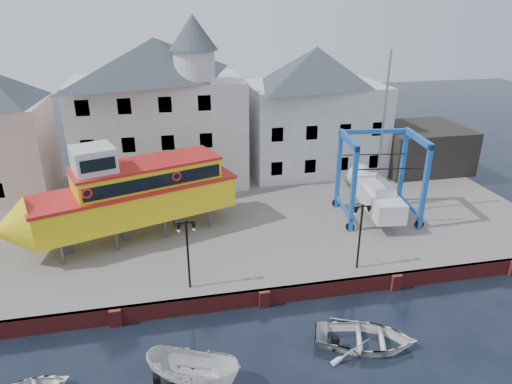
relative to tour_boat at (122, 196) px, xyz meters
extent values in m
plane|color=black|center=(7.78, -7.88, -4.14)|extent=(140.00, 140.00, 0.00)
cube|color=#625B55|center=(7.78, 3.12, -3.64)|extent=(44.00, 22.00, 1.00)
cube|color=maroon|center=(7.78, -7.76, -3.64)|extent=(44.00, 0.25, 1.00)
cube|color=maroon|center=(-0.22, -7.93, -3.64)|extent=(0.60, 0.36, 1.00)
cube|color=maroon|center=(7.78, -7.93, -3.64)|extent=(0.60, 0.36, 1.00)
cube|color=maroon|center=(15.78, -7.93, -3.64)|extent=(0.60, 0.36, 1.00)
cube|color=#BDBDBD|center=(2.78, 10.62, 1.36)|extent=(14.00, 8.00, 9.00)
pyramid|color=#373F47|center=(2.78, 10.62, 7.46)|extent=(14.00, 8.00, 3.20)
cube|color=black|center=(-2.72, 6.66, -1.54)|extent=(1.00, 0.08, 1.20)
cube|color=black|center=(0.28, 6.66, -1.54)|extent=(1.00, 0.08, 1.20)
cube|color=black|center=(3.28, 6.66, -1.54)|extent=(1.00, 0.08, 1.20)
cube|color=black|center=(6.28, 6.66, -1.54)|extent=(1.00, 0.08, 1.20)
cube|color=black|center=(-2.72, 6.66, 1.46)|extent=(1.00, 0.08, 1.20)
cube|color=black|center=(0.28, 6.66, 1.46)|extent=(1.00, 0.08, 1.20)
cube|color=black|center=(3.28, 6.66, 1.46)|extent=(1.00, 0.08, 1.20)
cube|color=black|center=(6.28, 6.66, 1.46)|extent=(1.00, 0.08, 1.20)
cube|color=black|center=(-2.72, 6.66, 4.46)|extent=(1.00, 0.08, 1.20)
cube|color=black|center=(0.28, 6.66, 4.46)|extent=(1.00, 0.08, 1.20)
cube|color=black|center=(3.28, 6.66, 4.46)|extent=(1.00, 0.08, 1.20)
cube|color=black|center=(6.28, 6.66, 4.46)|extent=(1.00, 0.08, 1.20)
cylinder|color=#BDBDBD|center=(5.78, 8.22, 7.06)|extent=(3.20, 3.20, 2.40)
cone|color=#373F47|center=(5.78, 8.22, 9.56)|extent=(3.80, 3.80, 2.60)
cube|color=#BDBDBD|center=(16.78, 11.12, 0.86)|extent=(12.00, 8.00, 8.00)
pyramid|color=#373F47|center=(16.78, 11.12, 6.46)|extent=(12.00, 8.00, 3.20)
cube|color=black|center=(12.28, 7.16, -1.54)|extent=(1.00, 0.08, 1.20)
cube|color=black|center=(15.28, 7.16, -1.54)|extent=(1.00, 0.08, 1.20)
cube|color=black|center=(18.28, 7.16, -1.54)|extent=(1.00, 0.08, 1.20)
cube|color=black|center=(21.28, 7.16, -1.54)|extent=(1.00, 0.08, 1.20)
cube|color=black|center=(12.28, 7.16, 1.46)|extent=(1.00, 0.08, 1.20)
cube|color=black|center=(15.28, 7.16, 1.46)|extent=(1.00, 0.08, 1.20)
cube|color=black|center=(18.28, 7.16, 1.46)|extent=(1.00, 0.08, 1.20)
cube|color=black|center=(21.28, 7.16, 1.46)|extent=(1.00, 0.08, 1.20)
cube|color=black|center=(26.78, 9.12, -1.14)|extent=(8.00, 7.00, 4.00)
cylinder|color=black|center=(3.78, -6.68, -1.14)|extent=(0.12, 0.12, 4.00)
cube|color=black|center=(3.78, -6.68, 0.91)|extent=(0.90, 0.06, 0.06)
sphere|color=black|center=(3.78, -6.68, 0.98)|extent=(0.16, 0.16, 0.16)
cone|color=black|center=(3.38, -6.68, 0.64)|extent=(0.32, 0.32, 0.45)
sphere|color=silver|center=(3.38, -6.68, 0.46)|extent=(0.18, 0.18, 0.18)
cone|color=black|center=(4.18, -6.68, 0.64)|extent=(0.32, 0.32, 0.45)
sphere|color=silver|center=(4.18, -6.68, 0.46)|extent=(0.18, 0.18, 0.18)
cylinder|color=black|center=(13.78, -6.68, -1.14)|extent=(0.12, 0.12, 4.00)
cube|color=black|center=(13.78, -6.68, 0.91)|extent=(0.90, 0.06, 0.06)
sphere|color=black|center=(13.78, -6.68, 0.98)|extent=(0.16, 0.16, 0.16)
cone|color=black|center=(13.38, -6.68, 0.64)|extent=(0.32, 0.32, 0.45)
sphere|color=silver|center=(13.38, -6.68, 0.46)|extent=(0.18, 0.18, 0.18)
cone|color=black|center=(14.18, -6.68, 0.64)|extent=(0.32, 0.32, 0.45)
sphere|color=silver|center=(14.18, -6.68, 0.46)|extent=(0.18, 0.18, 0.18)
cylinder|color=#59595E|center=(-3.59, -2.62, -2.44)|extent=(0.25, 0.25, 1.40)
cylinder|color=#59595E|center=(-4.44, -0.14, -2.44)|extent=(0.25, 0.25, 1.40)
cylinder|color=#59595E|center=(-0.49, -1.55, -2.44)|extent=(0.25, 0.25, 1.40)
cylinder|color=#59595E|center=(-1.35, 0.92, -2.44)|extent=(0.25, 0.25, 1.40)
cylinder|color=#59595E|center=(2.60, -0.49, -2.44)|extent=(0.25, 0.25, 1.40)
cylinder|color=#59595E|center=(1.75, 1.99, -2.44)|extent=(0.25, 0.25, 1.40)
cylinder|color=#59595E|center=(5.70, 0.58, -2.44)|extent=(0.25, 0.25, 1.40)
cylinder|color=#59595E|center=(4.84, 3.06, -2.44)|extent=(0.25, 0.25, 1.40)
cube|color=#59595E|center=(-3.57, -1.23, -2.44)|extent=(0.68, 0.63, 1.40)
cube|color=#59595E|center=(-0.04, -0.01, -2.44)|extent=(0.68, 0.63, 1.40)
cube|color=#59595E|center=(3.50, 1.21, -2.44)|extent=(0.68, 0.63, 1.40)
cube|color=#F7F80E|center=(0.85, 0.29, -0.71)|extent=(13.54, 7.63, 2.06)
cone|color=#F7F80E|center=(-6.32, -2.18, -0.71)|extent=(3.10, 4.03, 3.56)
cube|color=red|center=(0.85, 0.29, 0.41)|extent=(13.86, 7.86, 0.21)
cube|color=#F7F80E|center=(1.73, 0.60, 1.07)|extent=(9.88, 6.06, 1.50)
cube|color=black|center=(2.26, -0.93, 1.12)|extent=(8.51, 2.98, 0.84)
cube|color=black|center=(1.20, 2.13, 1.12)|extent=(8.51, 2.98, 0.84)
cube|color=red|center=(1.73, 0.60, 1.90)|extent=(10.09, 6.21, 0.17)
cube|color=silver|center=(-1.36, -0.47, 2.67)|extent=(3.09, 3.09, 1.70)
cube|color=black|center=(-0.96, -1.65, 2.74)|extent=(1.95, 0.72, 0.75)
torus|color=red|center=(-1.70, -2.35, 1.26)|extent=(0.66, 0.34, 0.65)
torus|color=red|center=(3.60, -0.52, 1.26)|extent=(0.66, 0.34, 0.65)
cube|color=#1D3EA0|center=(15.24, -2.08, -0.07)|extent=(0.34, 0.34, 6.15)
cylinder|color=black|center=(15.24, -2.08, -2.83)|extent=(0.64, 0.30, 0.62)
cube|color=#1D3EA0|center=(15.76, 1.97, -0.07)|extent=(0.34, 0.34, 6.15)
cylinder|color=black|center=(15.76, 1.97, -2.83)|extent=(0.64, 0.30, 0.62)
cube|color=#1D3EA0|center=(20.17, -2.72, -0.07)|extent=(0.34, 0.34, 6.15)
cylinder|color=black|center=(20.17, -2.72, -2.83)|extent=(0.64, 0.30, 0.62)
cube|color=#1D3EA0|center=(20.69, 1.34, -0.07)|extent=(0.34, 0.34, 6.15)
cylinder|color=black|center=(20.69, 1.34, -2.83)|extent=(0.64, 0.30, 0.62)
cube|color=#1D3EA0|center=(15.50, -0.06, 2.86)|extent=(0.86, 4.40, 0.43)
cube|color=#1D3EA0|center=(15.50, -0.06, -2.26)|extent=(0.77, 4.39, 0.18)
cube|color=#1D3EA0|center=(20.43, -0.69, 2.86)|extent=(0.86, 4.40, 0.43)
cube|color=#1D3EA0|center=(20.43, -0.69, -2.26)|extent=(0.77, 4.39, 0.18)
cube|color=#1D3EA0|center=(18.23, 1.65, 2.86)|extent=(5.27, 0.98, 0.31)
cube|color=silver|center=(17.97, -0.37, -1.56)|extent=(2.84, 6.79, 1.41)
cone|color=silver|center=(18.46, 3.51, -1.56)|extent=(2.18, 1.65, 2.02)
cube|color=#59595E|center=(17.97, -0.37, -2.57)|extent=(0.41, 1.60, 0.62)
cube|color=silver|center=(17.91, -0.81, -0.59)|extent=(1.73, 2.79, 0.53)
cylinder|color=#99999E|center=(18.02, 0.06, 3.98)|extent=(0.18, 0.18, 9.67)
cube|color=black|center=(17.77, -1.94, 1.23)|extent=(4.65, 0.71, 0.05)
cube|color=black|center=(18.17, 1.20, 1.23)|extent=(4.65, 0.71, 0.05)
imported|color=silver|center=(3.45, -12.72, -4.14)|extent=(4.70, 3.49, 1.71)
imported|color=silver|center=(12.01, -12.00, -4.14)|extent=(5.88, 5.03, 1.03)
camera|label=1|loc=(2.99, -28.55, 11.66)|focal=32.00mm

